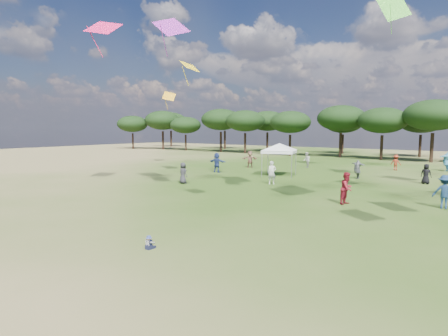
{
  "coord_description": "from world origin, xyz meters",
  "views": [
    {
      "loc": [
        9.08,
        -7.1,
        4.18
      ],
      "look_at": [
        -0.29,
        6.0,
        2.45
      ],
      "focal_mm": 30.0,
      "sensor_mm": 36.0,
      "label": 1
    }
  ],
  "objects": [
    {
      "name": "ground",
      "position": [
        0.0,
        0.0,
        0.0
      ],
      "size": [
        140.0,
        140.0,
        0.0
      ],
      "primitive_type": "plane",
      "color": "#334F17",
      "rests_on": "ground"
    },
    {
      "name": "tree_line",
      "position": [
        2.39,
        47.41,
        5.42
      ],
      "size": [
        108.78,
        17.63,
        7.77
      ],
      "color": "black",
      "rests_on": "ground"
    },
    {
      "name": "tent_left",
      "position": [
        -5.86,
        22.08,
        2.72
      ],
      "size": [
        5.23,
        5.23,
        3.14
      ],
      "rotation": [
        0.0,
        0.0,
        0.3
      ],
      "color": "gray",
      "rests_on": "ground"
    },
    {
      "name": "toddler",
      "position": [
        -0.34,
        1.63,
        0.21
      ],
      "size": [
        0.31,
        0.35,
        0.47
      ],
      "rotation": [
        0.0,
        0.0,
        -0.01
      ],
      "color": "#161931",
      "rests_on": "ground"
    },
    {
      "name": "festival_crowd",
      "position": [
        0.29,
        24.51,
        0.86
      ],
      "size": [
        28.43,
        23.0,
        1.88
      ],
      "color": "#414245",
      "rests_on": "ground"
    }
  ]
}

